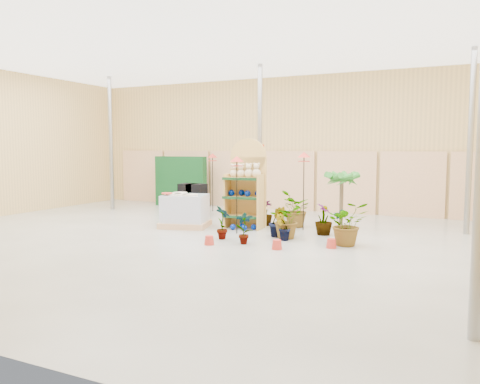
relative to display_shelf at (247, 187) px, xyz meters
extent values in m
cube|color=gray|center=(-0.20, -2.12, -1.13)|extent=(15.00, 12.00, 0.10)
cube|color=white|center=(-0.20, -2.12, 3.47)|extent=(15.00, 12.00, 0.10)
cube|color=tan|center=(-0.20, 3.93, 1.17)|extent=(15.00, 0.10, 4.50)
cylinder|color=gray|center=(-5.70, 1.38, 1.17)|extent=(0.14, 0.14, 4.50)
cylinder|color=gray|center=(5.30, 1.38, 1.17)|extent=(0.14, 0.14, 4.50)
cylinder|color=gray|center=(-0.20, 1.38, 1.17)|extent=(0.14, 0.14, 4.50)
cube|color=tan|center=(-6.20, 3.80, -0.08)|extent=(1.90, 0.06, 2.00)
cube|color=tan|center=(-4.20, 3.80, -0.08)|extent=(1.90, 0.06, 2.00)
cube|color=tan|center=(-2.20, 3.80, -0.08)|extent=(1.90, 0.06, 2.00)
cube|color=tan|center=(-0.20, 3.80, -0.08)|extent=(1.90, 0.06, 2.00)
cube|color=tan|center=(1.80, 3.80, -0.08)|extent=(1.90, 0.06, 2.00)
cube|color=tan|center=(3.80, 3.80, -0.08)|extent=(1.90, 0.06, 2.00)
cube|color=tan|center=(0.00, 0.11, -0.15)|extent=(0.99, 0.19, 1.87)
cylinder|color=tan|center=(0.00, 0.11, 0.79)|extent=(0.99, 0.19, 0.99)
cube|color=tan|center=(0.00, -0.18, -0.75)|extent=(1.00, 0.64, 0.04)
cube|color=#0F3819|center=(0.00, -0.45, -0.75)|extent=(0.94, 0.13, 0.07)
cube|color=tan|center=(0.00, -0.18, -0.26)|extent=(1.00, 0.64, 0.04)
cube|color=#0F3819|center=(0.00, -0.45, -0.26)|extent=(0.94, 0.13, 0.07)
cube|color=tan|center=(0.00, -0.18, 0.24)|extent=(1.00, 0.64, 0.04)
cube|color=#0F3819|center=(0.00, -0.45, 0.24)|extent=(0.94, 0.13, 0.07)
cube|color=tan|center=(-0.47, -0.18, -0.36)|extent=(0.10, 0.55, 1.43)
cube|color=tan|center=(0.47, -0.18, -0.36)|extent=(0.10, 0.55, 1.43)
sphere|color=beige|center=(-0.33, -0.11, 0.36)|extent=(0.20, 0.20, 0.20)
sphere|color=beige|center=(-0.33, -0.11, 0.52)|extent=(0.15, 0.15, 0.15)
sphere|color=beige|center=(-0.11, -0.11, 0.36)|extent=(0.21, 0.21, 0.21)
sphere|color=beige|center=(-0.11, -0.11, 0.53)|extent=(0.15, 0.15, 0.15)
sphere|color=beige|center=(0.11, -0.11, 0.37)|extent=(0.22, 0.22, 0.22)
sphere|color=beige|center=(0.11, -0.11, 0.54)|extent=(0.15, 0.15, 0.15)
sphere|color=beige|center=(0.33, -0.11, 0.37)|extent=(0.23, 0.23, 0.23)
sphere|color=beige|center=(0.33, -0.11, 0.56)|extent=(0.15, 0.15, 0.15)
sphere|color=#001A83|center=(-0.35, -0.20, -0.15)|extent=(0.16, 0.16, 0.16)
sphere|color=#001A83|center=(-0.12, -0.07, -0.15)|extent=(0.16, 0.16, 0.16)
sphere|color=#001A83|center=(0.12, -0.20, -0.15)|extent=(0.16, 0.16, 0.16)
sphere|color=#001A83|center=(0.35, -0.07, -0.15)|extent=(0.16, 0.16, 0.16)
sphere|color=#001A83|center=(-0.14, -0.54, -1.00)|extent=(0.15, 0.15, 0.15)
sphere|color=#001A83|center=(0.02, -0.30, -1.00)|extent=(0.15, 0.15, 0.15)
sphere|color=#001A83|center=(0.18, -0.54, -1.00)|extent=(0.15, 0.15, 0.15)
sphere|color=#001A83|center=(0.34, -0.30, -1.00)|extent=(0.15, 0.15, 0.15)
cube|color=tan|center=(-1.50, -0.67, -1.00)|extent=(1.43, 1.29, 0.15)
cube|color=silver|center=(-1.50, -0.67, -0.57)|extent=(1.31, 1.16, 0.71)
cylinder|color=beige|center=(-1.75, -0.83, -0.19)|extent=(0.41, 0.41, 0.04)
cylinder|color=beige|center=(-1.50, -0.83, -0.19)|extent=(0.41, 0.41, 0.04)
cylinder|color=beige|center=(-1.24, -0.83, -0.19)|extent=(0.41, 0.41, 0.04)
cylinder|color=beige|center=(-1.75, -0.52, -0.19)|extent=(0.41, 0.41, 0.04)
cube|color=black|center=(-2.24, 1.21, -0.83)|extent=(0.50, 0.50, 0.50)
cube|color=black|center=(-2.24, 1.21, -0.33)|extent=(0.50, 0.50, 0.50)
cube|color=black|center=(-2.54, 1.21, -0.83)|extent=(0.50, 0.50, 0.50)
cube|color=black|center=(-2.54, 1.21, -0.33)|extent=(0.50, 0.50, 0.50)
cube|color=#0B3D17|center=(-4.00, 3.08, -0.18)|extent=(2.00, 0.30, 1.80)
cylinder|color=gray|center=(-0.10, 0.88, 0.02)|extent=(0.05, 0.05, 2.20)
cube|color=#B51D00|center=(-0.10, 0.84, 0.92)|extent=(0.50, 0.03, 0.40)
cylinder|color=black|center=(0.16, -0.94, -0.24)|extent=(0.02, 0.02, 1.67)
cylinder|color=red|center=(0.16, -0.94, 0.59)|extent=(0.30, 0.30, 0.02)
cone|color=red|center=(0.16, -0.94, 0.76)|extent=(0.34, 0.34, 0.14)
cylinder|color=black|center=(1.50, 0.22, -0.20)|extent=(0.02, 0.02, 1.77)
cylinder|color=red|center=(1.50, 0.22, 0.69)|extent=(0.30, 0.30, 0.02)
cone|color=red|center=(1.50, 0.22, 0.86)|extent=(0.34, 0.34, 0.14)
cylinder|color=black|center=(-2.32, 2.39, -0.24)|extent=(0.02, 0.02, 1.69)
cylinder|color=red|center=(-2.32, 2.39, 0.61)|extent=(0.30, 0.30, 0.02)
cone|color=red|center=(-2.32, 2.39, 0.78)|extent=(0.34, 0.34, 0.14)
cylinder|color=brown|center=(2.35, 0.74, -0.45)|extent=(0.10, 0.10, 1.25)
imported|color=#277824|center=(0.18, -1.74, -0.68)|extent=(0.50, 0.45, 0.79)
imported|color=#277824|center=(1.23, -0.94, -0.71)|extent=(0.49, 0.44, 0.74)
imported|color=#277824|center=(1.46, -0.98, -0.63)|extent=(0.88, 0.95, 0.90)
imported|color=#277824|center=(2.15, -0.22, -0.70)|extent=(0.48, 0.48, 0.76)
imported|color=#277824|center=(2.58, -0.27, -0.74)|extent=(0.42, 0.37, 0.67)
imported|color=#277824|center=(1.20, 0.55, -0.59)|extent=(0.99, 1.07, 0.97)
imported|color=#277824|center=(0.86, -2.02, -0.72)|extent=(0.46, 0.42, 0.72)
imported|color=#277824|center=(1.50, -1.29, -0.77)|extent=(0.43, 0.41, 0.61)
imported|color=#277824|center=(2.94, -1.21, -0.60)|extent=(1.10, 1.05, 0.96)
imported|color=#277824|center=(0.34, 0.48, -0.73)|extent=(0.53, 0.53, 0.70)
camera|label=1|loc=(5.07, -11.24, 1.03)|focal=35.00mm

